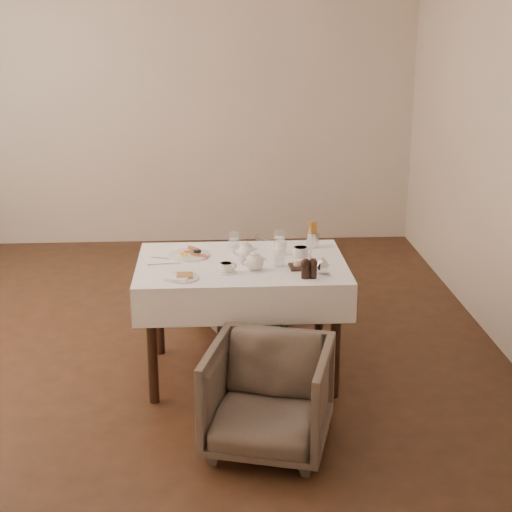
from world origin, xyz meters
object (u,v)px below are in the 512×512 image
Objects in this scene: armchair_near at (268,397)px; breakfast_plate at (190,254)px; armchair_far at (240,284)px; teapot_centre at (246,250)px; table at (242,280)px.

breakfast_plate is (-0.42, 1.03, 0.47)m from armchair_near.
armchair_far is 4.15× the size of teapot_centre.
armchair_near is 2.46× the size of breakfast_plate.
armchair_far is at bearing 51.06° from breakfast_plate.
teapot_centre reaches higher than breakfast_plate.
armchair_far is (0.02, 0.87, -0.35)m from table.
teapot_centre is (0.01, -0.83, 0.52)m from armchair_far.
breakfast_plate reaches higher than armchair_far.
armchair_near is 1.06m from teapot_centre.
teapot_centre is (0.03, 0.04, 0.18)m from table.
teapot_centre reaches higher than table.
armchair_far is at bearing 88.62° from table.
armchair_near and armchair_far have the same top height.
armchair_far is at bearing 108.34° from armchair_near.
table is 8.28× the size of teapot_centre.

